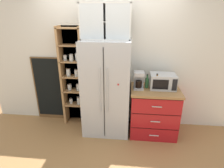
# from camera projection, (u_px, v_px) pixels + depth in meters

# --- Properties ---
(ground_plane) EXTENTS (10.57, 10.57, 0.00)m
(ground_plane) POSITION_uv_depth(u_px,v_px,m) (107.00, 129.00, 3.58)
(ground_plane) COLOR #9E7042
(wall_back_cream) EXTENTS (4.88, 0.10, 2.55)m
(wall_back_cream) POSITION_uv_depth(u_px,v_px,m) (109.00, 61.00, 3.49)
(wall_back_cream) COLOR silver
(wall_back_cream) RESTS_ON ground
(refrigerator) EXTENTS (0.83, 0.65, 1.73)m
(refrigerator) POSITION_uv_depth(u_px,v_px,m) (107.00, 88.00, 3.30)
(refrigerator) COLOR #B7BABF
(refrigerator) RESTS_ON ground
(pantry_shelf_column) EXTENTS (0.49, 0.27, 1.93)m
(pantry_shelf_column) POSITION_uv_depth(u_px,v_px,m) (74.00, 76.00, 3.55)
(pantry_shelf_column) COLOR brown
(pantry_shelf_column) RESTS_ON ground
(counter_cabinet) EXTENTS (0.86, 0.66, 0.89)m
(counter_cabinet) POSITION_uv_depth(u_px,v_px,m) (153.00, 111.00, 3.37)
(counter_cabinet) COLOR #A8161C
(counter_cabinet) RESTS_ON ground
(microwave) EXTENTS (0.44, 0.33, 0.26)m
(microwave) POSITION_uv_depth(u_px,v_px,m) (163.00, 81.00, 3.19)
(microwave) COLOR #B7BABF
(microwave) RESTS_ON counter_cabinet
(coffee_maker) EXTENTS (0.17, 0.20, 0.31)m
(coffee_maker) POSITION_uv_depth(u_px,v_px,m) (139.00, 80.00, 3.18)
(coffee_maker) COLOR #B7B7BC
(coffee_maker) RESTS_ON counter_cabinet
(mug_sage) EXTENTS (0.12, 0.08, 0.09)m
(mug_sage) POSITION_uv_depth(u_px,v_px,m) (155.00, 85.00, 3.23)
(mug_sage) COLOR #8CA37F
(mug_sage) RESTS_ON counter_cabinet
(bottle_amber) EXTENTS (0.07, 0.07, 0.30)m
(bottle_amber) POSITION_uv_depth(u_px,v_px,m) (156.00, 83.00, 3.11)
(bottle_amber) COLOR brown
(bottle_amber) RESTS_ON counter_cabinet
(bottle_green) EXTENTS (0.07, 0.07, 0.25)m
(bottle_green) POSITION_uv_depth(u_px,v_px,m) (147.00, 82.00, 3.23)
(bottle_green) COLOR #285B33
(bottle_green) RESTS_ON counter_cabinet
(upper_cabinet) EXTENTS (0.80, 0.32, 0.56)m
(upper_cabinet) POSITION_uv_depth(u_px,v_px,m) (106.00, 21.00, 2.92)
(upper_cabinet) COLOR silver
(upper_cabinet) RESTS_ON refrigerator
(chalkboard_menu) EXTENTS (0.60, 0.04, 1.34)m
(chalkboard_menu) POSITION_uv_depth(u_px,v_px,m) (49.00, 89.00, 3.76)
(chalkboard_menu) COLOR brown
(chalkboard_menu) RESTS_ON ground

